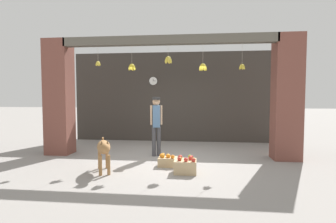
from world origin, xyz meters
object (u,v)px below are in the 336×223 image
Objects in this scene: fruit_crate_oranges at (168,161)px; fruit_crate_apples at (186,166)px; water_bottle at (191,162)px; wall_clock at (153,81)px; dog at (104,149)px; shopkeeper at (156,121)px.

fruit_crate_oranges is 0.68m from fruit_crate_apples.
water_bottle is 0.72× the size of wall_clock.
fruit_crate_apples is 1.54× the size of wall_clock.
water_bottle is 4.32m from wall_clock.
dog is 4.53m from wall_clock.
fruit_crate_apples is at bearing -47.58° from fruit_crate_oranges.
shopkeeper is at bearing 128.45° from dog.
wall_clock reaches higher than fruit_crate_oranges.
fruit_crate_apples is 2.13× the size of water_bottle.
shopkeeper is at bearing 120.13° from fruit_crate_apples.
dog is at bearing -175.22° from fruit_crate_apples.
shopkeeper is 3.68× the size of fruit_crate_oranges.
dog is 1.99m from shopkeeper.
water_bottle is at bearing 88.05° from dog.
fruit_crate_oranges is at bearing -171.47° from water_bottle.
fruit_crate_oranges is at bearing -75.07° from wall_clock.
wall_clock is at bearing -92.13° from shopkeeper.
fruit_crate_apples is (0.90, -1.55, -0.83)m from shopkeeper.
water_bottle is (0.56, 0.08, -0.02)m from fruit_crate_oranges.
dog is 3.16× the size of wall_clock.
fruit_crate_oranges is at bearing 92.69° from dog.
dog is at bearing -154.32° from fruit_crate_oranges.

